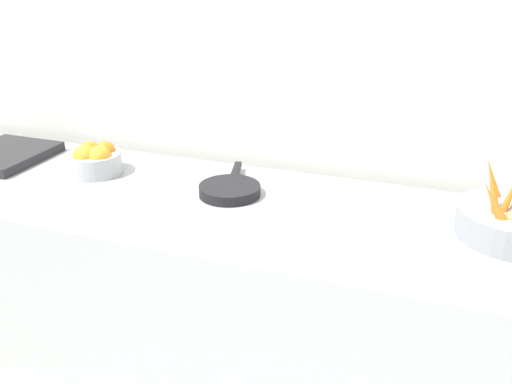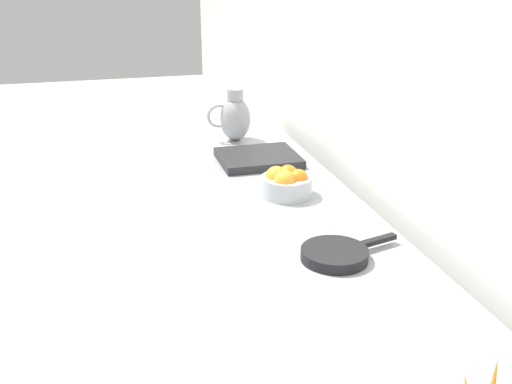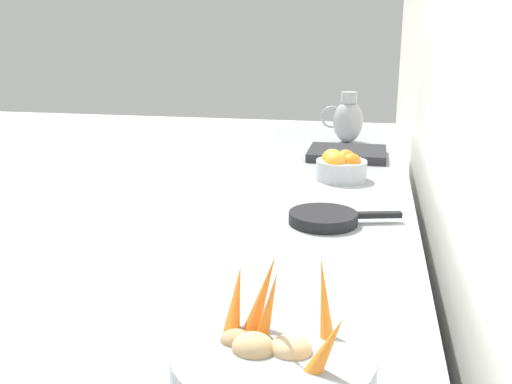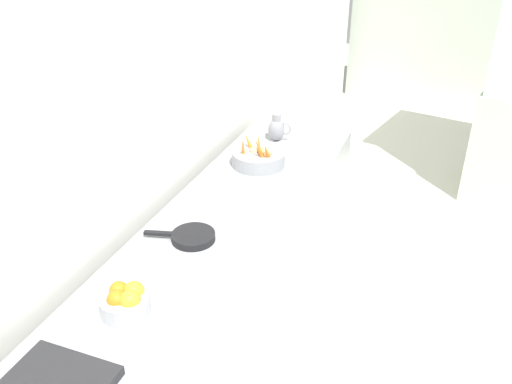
% 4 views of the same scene
% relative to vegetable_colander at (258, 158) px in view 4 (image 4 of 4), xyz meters
% --- Properties ---
extents(tile_wall_left, '(0.10, 9.01, 3.00)m').
position_rel_vegetable_colander_xyz_m(tile_wall_left, '(-0.39, -0.38, 0.55)').
color(tile_wall_left, white).
rests_on(tile_wall_left, ground_plane).
extents(prep_counter, '(0.69, 3.29, 0.91)m').
position_rel_vegetable_colander_xyz_m(prep_counter, '(0.07, -0.88, -0.50)').
color(prep_counter, '#9EA0A5').
rests_on(prep_counter, ground_plane).
extents(vegetable_colander, '(0.32, 0.32, 0.22)m').
position_rel_vegetable_colander_xyz_m(vegetable_colander, '(0.00, 0.00, 0.00)').
color(vegetable_colander, gray).
rests_on(vegetable_colander, prep_counter).
extents(orange_bowl, '(0.19, 0.19, 0.12)m').
position_rel_vegetable_colander_xyz_m(orange_bowl, '(-0.02, -1.39, 0.00)').
color(orange_bowl, '#ADAFB5').
rests_on(orange_bowl, prep_counter).
extents(metal_pitcher_short, '(0.15, 0.11, 0.18)m').
position_rel_vegetable_colander_xyz_m(metal_pitcher_short, '(-0.02, 0.40, 0.03)').
color(metal_pitcher_short, gray).
rests_on(metal_pitcher_short, prep_counter).
extents(skillet_on_counter, '(0.33, 0.20, 0.03)m').
position_rel_vegetable_colander_xyz_m(skillet_on_counter, '(-0.01, -0.86, -0.03)').
color(skillet_on_counter, black).
rests_on(skillet_on_counter, prep_counter).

